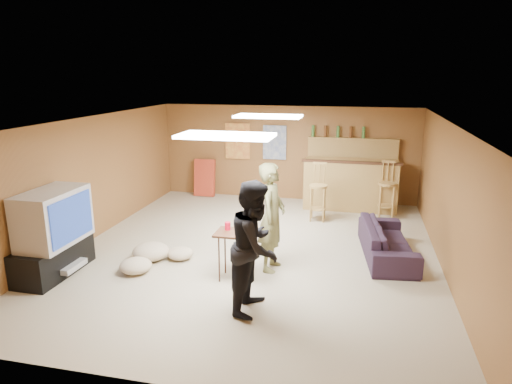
% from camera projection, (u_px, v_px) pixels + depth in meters
% --- Properties ---
extents(ground, '(7.00, 7.00, 0.00)m').
position_uv_depth(ground, '(253.00, 252.00, 7.71)').
color(ground, tan).
rests_on(ground, ground).
extents(ceiling, '(6.00, 7.00, 0.02)m').
position_uv_depth(ceiling, '(253.00, 121.00, 7.15)').
color(ceiling, silver).
rests_on(ceiling, ground).
extents(wall_back, '(6.00, 0.02, 2.20)m').
position_uv_depth(wall_back, '(287.00, 153.00, 10.73)').
color(wall_back, brown).
rests_on(wall_back, ground).
extents(wall_front, '(6.00, 0.02, 2.20)m').
position_uv_depth(wall_front, '(165.00, 282.00, 4.13)').
color(wall_front, brown).
rests_on(wall_front, ground).
extents(wall_left, '(0.02, 7.00, 2.20)m').
position_uv_depth(wall_left, '(89.00, 180.00, 8.08)').
color(wall_left, brown).
rests_on(wall_left, ground).
extents(wall_right, '(0.02, 7.00, 2.20)m').
position_uv_depth(wall_right, '(449.00, 200.00, 6.78)').
color(wall_right, brown).
rests_on(wall_right, ground).
extents(tv_stand, '(0.55, 1.30, 0.50)m').
position_uv_depth(tv_stand, '(54.00, 258.00, 6.82)').
color(tv_stand, black).
rests_on(tv_stand, ground).
extents(dvd_box, '(0.35, 0.50, 0.08)m').
position_uv_depth(dvd_box, '(68.00, 266.00, 6.80)').
color(dvd_box, '#B2B2B7').
rests_on(dvd_box, tv_stand).
extents(tv_body, '(0.60, 1.10, 0.80)m').
position_uv_depth(tv_body, '(53.00, 217.00, 6.64)').
color(tv_body, '#B2B2B7').
rests_on(tv_body, tv_stand).
extents(tv_screen, '(0.02, 0.95, 0.65)m').
position_uv_depth(tv_screen, '(72.00, 219.00, 6.58)').
color(tv_screen, navy).
rests_on(tv_screen, tv_body).
extents(bar_counter, '(2.00, 0.60, 1.10)m').
position_uv_depth(bar_counter, '(350.00, 185.00, 10.03)').
color(bar_counter, olive).
rests_on(bar_counter, ground).
extents(bar_lip, '(2.10, 0.12, 0.05)m').
position_uv_depth(bar_lip, '(351.00, 162.00, 9.65)').
color(bar_lip, '#391F12').
rests_on(bar_lip, bar_counter).
extents(bar_shelf, '(2.00, 0.18, 0.05)m').
position_uv_depth(bar_shelf, '(353.00, 139.00, 10.21)').
color(bar_shelf, olive).
rests_on(bar_shelf, bar_backing).
extents(bar_backing, '(2.00, 0.14, 0.60)m').
position_uv_depth(bar_backing, '(352.00, 152.00, 10.31)').
color(bar_backing, olive).
rests_on(bar_backing, bar_counter).
extents(poster_left, '(0.60, 0.03, 0.85)m').
position_uv_depth(poster_left, '(238.00, 141.00, 10.89)').
color(poster_left, '#BF3F26').
rests_on(poster_left, wall_back).
extents(poster_right, '(0.55, 0.03, 0.80)m').
position_uv_depth(poster_right, '(275.00, 142.00, 10.70)').
color(poster_right, '#334C99').
rests_on(poster_right, wall_back).
extents(folding_chair_stack, '(0.50, 0.26, 0.91)m').
position_uv_depth(folding_chair_stack, '(205.00, 178.00, 11.14)').
color(folding_chair_stack, '#B73721').
rests_on(folding_chair_stack, ground).
extents(ceiling_panel_front, '(1.20, 0.60, 0.04)m').
position_uv_depth(ceiling_panel_front, '(226.00, 136.00, 5.75)').
color(ceiling_panel_front, white).
rests_on(ceiling_panel_front, ceiling).
extents(ceiling_panel_back, '(1.20, 0.60, 0.04)m').
position_uv_depth(ceiling_panel_back, '(268.00, 116.00, 8.29)').
color(ceiling_panel_back, white).
rests_on(ceiling_panel_back, ceiling).
extents(person_olive, '(0.43, 0.63, 1.66)m').
position_uv_depth(person_olive, '(272.00, 217.00, 6.87)').
color(person_olive, olive).
rests_on(person_olive, ground).
extents(person_black, '(0.71, 0.87, 1.69)m').
position_uv_depth(person_black, '(255.00, 247.00, 5.67)').
color(person_black, black).
rests_on(person_black, ground).
extents(sofa, '(0.94, 1.93, 0.54)m').
position_uv_depth(sofa, '(387.00, 241.00, 7.46)').
color(sofa, black).
rests_on(sofa, ground).
extents(tray_table, '(0.56, 0.45, 0.72)m').
position_uv_depth(tray_table, '(235.00, 256.00, 6.63)').
color(tray_table, '#391F12').
rests_on(tray_table, ground).
extents(cup_red_near, '(0.09, 0.09, 0.12)m').
position_uv_depth(cup_red_near, '(228.00, 226.00, 6.62)').
color(cup_red_near, red).
rests_on(cup_red_near, tray_table).
extents(cup_red_far, '(0.09, 0.09, 0.10)m').
position_uv_depth(cup_red_far, '(239.00, 231.00, 6.42)').
color(cup_red_far, red).
rests_on(cup_red_far, tray_table).
extents(cup_blue, '(0.09, 0.09, 0.11)m').
position_uv_depth(cup_blue, '(246.00, 227.00, 6.59)').
color(cup_blue, navy).
rests_on(cup_blue, tray_table).
extents(bar_stool_left, '(0.44, 0.44, 1.15)m').
position_uv_depth(bar_stool_left, '(318.00, 193.00, 9.23)').
color(bar_stool_left, olive).
rests_on(bar_stool_left, ground).
extents(bar_stool_right, '(0.40, 0.40, 1.16)m').
position_uv_depth(bar_stool_right, '(387.00, 191.00, 9.41)').
color(bar_stool_right, olive).
rests_on(bar_stool_right, ground).
extents(cushion_near_tv, '(0.70, 0.70, 0.27)m').
position_uv_depth(cushion_near_tv, '(151.00, 251.00, 7.39)').
color(cushion_near_tv, tan).
rests_on(cushion_near_tv, ground).
extents(cushion_mid, '(0.49, 0.49, 0.19)m').
position_uv_depth(cushion_mid, '(180.00, 253.00, 7.41)').
color(cushion_mid, tan).
rests_on(cushion_mid, ground).
extents(cushion_far, '(0.51, 0.51, 0.22)m').
position_uv_depth(cushion_far, '(136.00, 266.00, 6.90)').
color(cushion_far, tan).
rests_on(cushion_far, ground).
extents(bottle_row, '(1.20, 0.08, 0.26)m').
position_uv_depth(bottle_row, '(338.00, 132.00, 10.23)').
color(bottle_row, '#3F7233').
rests_on(bottle_row, bar_shelf).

